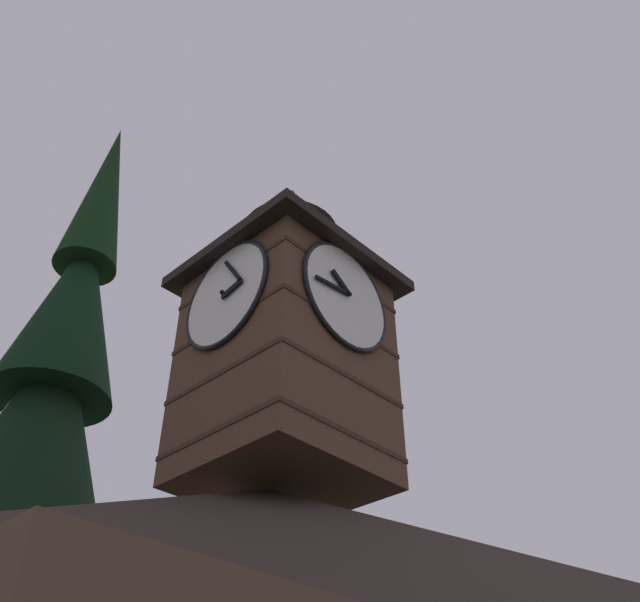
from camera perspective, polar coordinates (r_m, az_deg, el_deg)
The scene contains 3 objects.
clock_tower at distance 14.89m, azimuth -2.74°, elevation -3.34°, with size 4.02×4.02×7.82m.
pine_tree_behind at distance 17.68m, azimuth -22.72°, elevation -13.76°, with size 5.57×5.57×20.63m.
moon at distance 48.05m, azimuth -14.12°, elevation -22.03°, with size 2.16×2.16×2.16m.
Camera 1 is at (10.21, 7.71, 1.86)m, focal length 39.59 mm.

